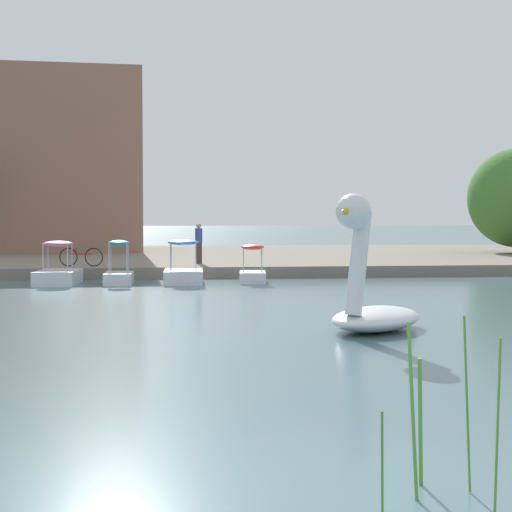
# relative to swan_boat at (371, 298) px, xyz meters

# --- Properties ---
(ground_plane) EXTENTS (547.66, 547.66, 0.00)m
(ground_plane) POSITION_rel_swan_boat_xyz_m (-2.61, -9.31, -0.67)
(ground_plane) COLOR slate
(shore_bank_far) EXTENTS (114.70, 25.21, 0.43)m
(shore_bank_far) POSITION_rel_swan_boat_xyz_m (-2.61, 27.58, -0.45)
(shore_bank_far) COLOR slate
(shore_bank_far) RESTS_ON ground_plane
(swan_boat) EXTENTS (2.85, 2.96, 2.74)m
(swan_boat) POSITION_rel_swan_boat_xyz_m (0.00, 0.00, 0.00)
(swan_boat) COLOR white
(swan_boat) RESTS_ON ground_plane
(pedal_boat_red) EXTENTS (1.12, 1.93, 1.36)m
(pedal_boat_red) POSITION_rel_swan_boat_xyz_m (-0.83, 12.87, -0.27)
(pedal_boat_red) COLOR white
(pedal_boat_red) RESTS_ON ground_plane
(pedal_boat_blue) EXTENTS (1.44, 2.43, 1.54)m
(pedal_boat_blue) POSITION_rel_swan_boat_xyz_m (-3.28, 12.85, -0.23)
(pedal_boat_blue) COLOR white
(pedal_boat_blue) RESTS_ON ground_plane
(pedal_boat_teal) EXTENTS (0.99, 1.90, 1.53)m
(pedal_boat_teal) POSITION_rel_swan_boat_xyz_m (-5.52, 12.71, -0.25)
(pedal_boat_teal) COLOR white
(pedal_boat_teal) RESTS_ON ground_plane
(pedal_boat_pink) EXTENTS (1.52, 2.42, 1.51)m
(pedal_boat_pink) POSITION_rel_swan_boat_xyz_m (-7.62, 12.94, -0.28)
(pedal_boat_pink) COLOR white
(pedal_boat_pink) RESTS_ON ground_plane
(person_on_path) EXTENTS (0.29, 0.30, 1.66)m
(person_on_path) POSITION_rel_swan_boat_xyz_m (-2.48, 17.60, 0.63)
(person_on_path) COLOR #47382D
(person_on_path) RESTS_ON shore_bank_far
(bicycle_parked) EXTENTS (1.69, 0.39, 0.73)m
(bicycle_parked) POSITION_rel_swan_boat_xyz_m (-7.10, 16.13, 0.13)
(bicycle_parked) COLOR black
(bicycle_parked) RESTS_ON shore_bank_far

